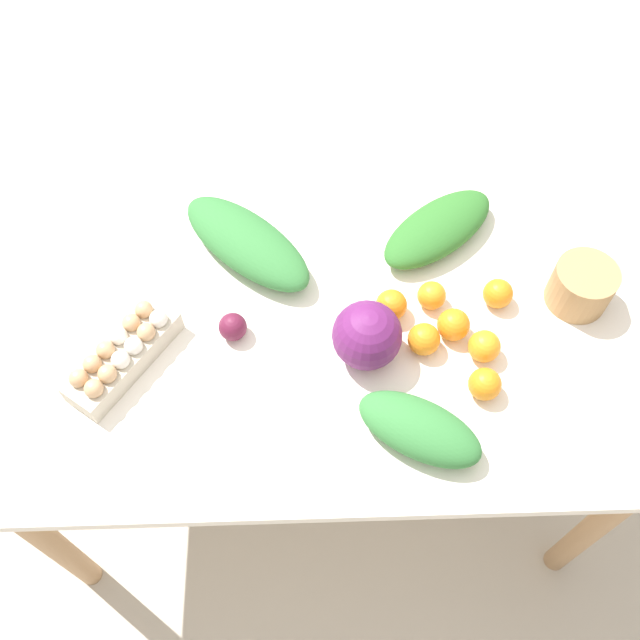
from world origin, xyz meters
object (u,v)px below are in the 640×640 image
at_px(orange_3, 424,339).
at_px(greens_bunch_beet_tops, 419,429).
at_px(greens_bunch_kale, 247,243).
at_px(beet_root, 233,327).
at_px(orange_4, 432,295).
at_px(orange_0, 453,325).
at_px(orange_5, 498,294).
at_px(orange_6, 391,305).
at_px(paper_bag, 581,286).
at_px(greens_bunch_dandelion, 438,229).
at_px(cabbage_purple, 367,335).
at_px(orange_1, 484,346).
at_px(egg_carton, 122,354).
at_px(orange_2, 485,384).

bearing_deg(orange_3, greens_bunch_beet_tops, 81.33).
xyz_separation_m(greens_bunch_kale, orange_3, (-0.41, 0.28, -0.01)).
xyz_separation_m(beet_root, orange_4, (-0.47, -0.07, 0.00)).
height_order(orange_0, orange_5, orange_0).
bearing_deg(orange_6, paper_bag, -176.50).
bearing_deg(greens_bunch_dandelion, orange_5, 121.66).
xyz_separation_m(orange_0, orange_4, (0.04, -0.09, -0.00)).
height_order(cabbage_purple, orange_3, cabbage_purple).
relative_size(greens_bunch_kale, greens_bunch_beet_tops, 1.43).
bearing_deg(greens_bunch_beet_tops, greens_bunch_kale, -53.19).
bearing_deg(orange_1, greens_bunch_beet_tops, 49.57).
bearing_deg(cabbage_purple, orange_3, -175.79).
bearing_deg(cabbage_purple, orange_6, -122.31).
bearing_deg(orange_5, greens_bunch_beet_tops, 56.78).
relative_size(orange_3, orange_6, 1.01).
relative_size(cabbage_purple, egg_carton, 0.53).
distance_m(greens_bunch_beet_tops, orange_0, 0.28).
bearing_deg(orange_2, cabbage_purple, -22.80).
bearing_deg(greens_bunch_beet_tops, orange_5, -123.22).
distance_m(orange_1, orange_5, 0.15).
relative_size(egg_carton, greens_bunch_dandelion, 0.88).
xyz_separation_m(greens_bunch_kale, orange_2, (-0.54, 0.40, -0.01)).
relative_size(greens_bunch_dandelion, greens_bunch_kale, 0.86).
bearing_deg(orange_2, greens_bunch_beet_tops, 33.52).
height_order(greens_bunch_kale, greens_bunch_beet_tops, greens_bunch_kale).
xyz_separation_m(orange_5, orange_6, (0.26, 0.03, 0.00)).
relative_size(orange_3, orange_4, 1.10).
relative_size(cabbage_purple, paper_bag, 1.07).
distance_m(cabbage_purple, orange_2, 0.28).
bearing_deg(cabbage_purple, greens_bunch_dandelion, -121.73).
distance_m(greens_bunch_beet_tops, orange_5, 0.41).
height_order(cabbage_purple, egg_carton, cabbage_purple).
height_order(greens_bunch_beet_tops, orange_4, greens_bunch_beet_tops).
bearing_deg(greens_bunch_dandelion, greens_bunch_kale, 4.07).
bearing_deg(orange_5, greens_bunch_kale, -15.13).
distance_m(egg_carton, greens_bunch_kale, 0.41).
height_order(cabbage_purple, orange_5, cabbage_purple).
height_order(beet_root, orange_6, orange_6).
xyz_separation_m(paper_bag, beet_root, (0.83, 0.07, -0.02)).
height_order(greens_bunch_dandelion, greens_bunch_beet_tops, greens_bunch_beet_tops).
xyz_separation_m(greens_bunch_dandelion, orange_6, (0.14, 0.22, -0.00)).
xyz_separation_m(orange_4, orange_5, (-0.16, 0.00, 0.00)).
xyz_separation_m(cabbage_purple, greens_bunch_beet_tops, (-0.10, 0.21, -0.04)).
xyz_separation_m(orange_3, orange_5, (-0.19, -0.12, -0.00)).
relative_size(beet_root, orange_3, 0.88).
bearing_deg(orange_0, greens_bunch_dandelion, -89.27).
height_order(orange_1, orange_3, orange_3).
relative_size(orange_2, orange_5, 1.03).
relative_size(orange_3, orange_5, 1.06).
height_order(orange_3, orange_5, orange_3).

